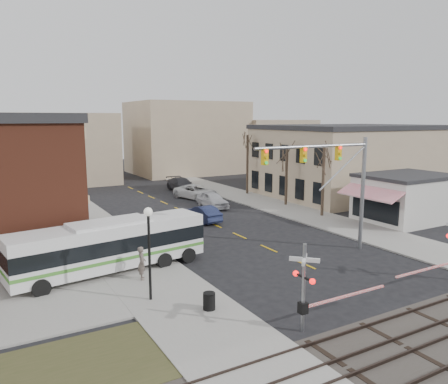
{
  "coord_description": "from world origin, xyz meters",
  "views": [
    {
      "loc": [
        -17.86,
        -18.75,
        9.29
      ],
      "look_at": [
        -0.9,
        10.94,
        3.5
      ],
      "focal_mm": 35.0,
      "sensor_mm": 36.0,
      "label": 1
    }
  ],
  "objects_px": {
    "trash_bin": "(209,301)",
    "transit_bus": "(111,245)",
    "car_c": "(197,192)",
    "pedestrian_far": "(129,250)",
    "car_a": "(212,200)",
    "rr_crossing_west": "(311,287)",
    "car_d": "(182,185)",
    "car_b": "(203,213)",
    "traffic_signal_mast": "(336,172)",
    "street_lamp": "(149,235)",
    "pedestrian_near": "(142,263)"
  },
  "relations": [
    {
      "from": "traffic_signal_mast",
      "to": "car_b",
      "type": "relative_size",
      "value": 2.11
    },
    {
      "from": "rr_crossing_west",
      "to": "street_lamp",
      "type": "xyz_separation_m",
      "value": [
        -5.12,
        6.34,
        1.54
      ]
    },
    {
      "from": "street_lamp",
      "to": "pedestrian_near",
      "type": "distance_m",
      "value": 3.86
    },
    {
      "from": "rr_crossing_west",
      "to": "car_a",
      "type": "bearing_deg",
      "value": 70.83
    },
    {
      "from": "trash_bin",
      "to": "transit_bus",
      "type": "bearing_deg",
      "value": 108.68
    },
    {
      "from": "rr_crossing_west",
      "to": "car_a",
      "type": "xyz_separation_m",
      "value": [
        9.02,
        25.96,
        -1.14
      ]
    },
    {
      "from": "transit_bus",
      "to": "car_b",
      "type": "bearing_deg",
      "value": 40.05
    },
    {
      "from": "car_b",
      "to": "pedestrian_near",
      "type": "bearing_deg",
      "value": 46.4
    },
    {
      "from": "transit_bus",
      "to": "pedestrian_far",
      "type": "relative_size",
      "value": 7.69
    },
    {
      "from": "trash_bin",
      "to": "traffic_signal_mast",
      "type": "bearing_deg",
      "value": 18.32
    },
    {
      "from": "car_b",
      "to": "pedestrian_far",
      "type": "distance_m",
      "value": 12.38
    },
    {
      "from": "car_a",
      "to": "car_b",
      "type": "relative_size",
      "value": 1.09
    },
    {
      "from": "transit_bus",
      "to": "pedestrian_far",
      "type": "height_order",
      "value": "transit_bus"
    },
    {
      "from": "trash_bin",
      "to": "car_c",
      "type": "relative_size",
      "value": 0.14
    },
    {
      "from": "traffic_signal_mast",
      "to": "rr_crossing_west",
      "type": "bearing_deg",
      "value": -138.48
    },
    {
      "from": "car_b",
      "to": "car_d",
      "type": "relative_size",
      "value": 0.76
    },
    {
      "from": "rr_crossing_west",
      "to": "street_lamp",
      "type": "relative_size",
      "value": 1.16
    },
    {
      "from": "traffic_signal_mast",
      "to": "street_lamp",
      "type": "height_order",
      "value": "traffic_signal_mast"
    },
    {
      "from": "car_d",
      "to": "transit_bus",
      "type": "bearing_deg",
      "value": -121.55
    },
    {
      "from": "car_a",
      "to": "car_d",
      "type": "height_order",
      "value": "car_d"
    },
    {
      "from": "trash_bin",
      "to": "car_d",
      "type": "bearing_deg",
      "value": 67.85
    },
    {
      "from": "rr_crossing_west",
      "to": "pedestrian_near",
      "type": "distance_m",
      "value": 10.37
    },
    {
      "from": "car_c",
      "to": "rr_crossing_west",
      "type": "bearing_deg",
      "value": -123.96
    },
    {
      "from": "car_b",
      "to": "pedestrian_near",
      "type": "height_order",
      "value": "pedestrian_near"
    },
    {
      "from": "car_a",
      "to": "car_d",
      "type": "distance_m",
      "value": 11.15
    },
    {
      "from": "transit_bus",
      "to": "traffic_signal_mast",
      "type": "height_order",
      "value": "traffic_signal_mast"
    },
    {
      "from": "car_c",
      "to": "car_a",
      "type": "bearing_deg",
      "value": -114.17
    },
    {
      "from": "car_a",
      "to": "car_d",
      "type": "bearing_deg",
      "value": 84.97
    },
    {
      "from": "rr_crossing_west",
      "to": "car_c",
      "type": "xyz_separation_m",
      "value": [
        9.71,
        31.16,
        -1.15
      ]
    },
    {
      "from": "street_lamp",
      "to": "pedestrian_far",
      "type": "relative_size",
      "value": 3.06
    },
    {
      "from": "car_c",
      "to": "car_d",
      "type": "distance_m",
      "value": 5.91
    },
    {
      "from": "trash_bin",
      "to": "street_lamp",
      "type": "bearing_deg",
      "value": 129.08
    },
    {
      "from": "traffic_signal_mast",
      "to": "pedestrian_far",
      "type": "height_order",
      "value": "traffic_signal_mast"
    },
    {
      "from": "traffic_signal_mast",
      "to": "car_d",
      "type": "xyz_separation_m",
      "value": [
        1.76,
        29.32,
        -4.86
      ]
    },
    {
      "from": "pedestrian_far",
      "to": "car_b",
      "type": "bearing_deg",
      "value": -18.81
    },
    {
      "from": "trash_bin",
      "to": "car_b",
      "type": "xyz_separation_m",
      "value": [
        8.31,
        16.95,
        0.19
      ]
    },
    {
      "from": "rr_crossing_west",
      "to": "trash_bin",
      "type": "height_order",
      "value": "rr_crossing_west"
    },
    {
      "from": "trash_bin",
      "to": "car_a",
      "type": "relative_size",
      "value": 0.17
    },
    {
      "from": "transit_bus",
      "to": "trash_bin",
      "type": "height_order",
      "value": "transit_bus"
    },
    {
      "from": "car_c",
      "to": "trash_bin",
      "type": "bearing_deg",
      "value": -131.69
    },
    {
      "from": "transit_bus",
      "to": "pedestrian_near",
      "type": "bearing_deg",
      "value": -63.26
    },
    {
      "from": "car_c",
      "to": "pedestrian_far",
      "type": "bearing_deg",
      "value": -143.81
    },
    {
      "from": "car_b",
      "to": "traffic_signal_mast",
      "type": "bearing_deg",
      "value": 101.67
    },
    {
      "from": "transit_bus",
      "to": "car_b",
      "type": "distance_m",
      "value": 14.32
    },
    {
      "from": "rr_crossing_west",
      "to": "pedestrian_near",
      "type": "bearing_deg",
      "value": 116.05
    },
    {
      "from": "rr_crossing_west",
      "to": "car_c",
      "type": "relative_size",
      "value": 0.96
    },
    {
      "from": "traffic_signal_mast",
      "to": "car_b",
      "type": "xyz_separation_m",
      "value": [
        -3.45,
        13.06,
        -4.97
      ]
    },
    {
      "from": "car_c",
      "to": "pedestrian_far",
      "type": "height_order",
      "value": "pedestrian_far"
    },
    {
      "from": "trash_bin",
      "to": "car_a",
      "type": "bearing_deg",
      "value": 61.38
    },
    {
      "from": "pedestrian_far",
      "to": "rr_crossing_west",
      "type": "bearing_deg",
      "value": -130.69
    }
  ]
}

